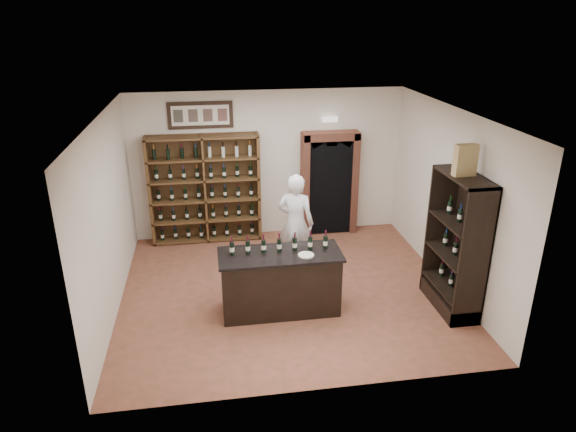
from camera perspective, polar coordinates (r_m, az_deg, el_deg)
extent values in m
plane|color=#974A3C|center=(8.83, -0.12, -8.21)|extent=(5.50, 5.50, 0.00)
plane|color=white|center=(7.77, -0.14, 11.29)|extent=(5.50, 5.50, 0.00)
cube|color=silver|center=(10.53, -2.23, 5.75)|extent=(5.50, 0.04, 3.00)
cube|color=silver|center=(8.25, -19.36, -0.21)|extent=(0.04, 5.00, 3.00)
cube|color=silver|center=(8.99, 17.47, 1.85)|extent=(0.04, 5.00, 3.00)
cube|color=#4F3A1B|center=(10.55, -9.21, 3.25)|extent=(2.20, 0.02, 2.20)
cube|color=#4F3A1B|center=(10.45, -15.07, 2.57)|extent=(0.06, 0.38, 2.20)
cube|color=#4F3A1B|center=(10.43, -3.31, 3.26)|extent=(0.06, 0.38, 2.20)
cube|color=#4F3A1B|center=(10.38, -9.20, 2.93)|extent=(0.04, 0.38, 2.20)
cube|color=#4F3A1B|center=(10.77, -8.86, -2.40)|extent=(2.18, 0.38, 0.04)
cube|color=#4F3A1B|center=(10.61, -9.00, -0.32)|extent=(2.18, 0.38, 0.04)
cube|color=#4F3A1B|center=(10.45, -9.13, 1.83)|extent=(2.18, 0.38, 0.03)
cube|color=#4F3A1B|center=(10.32, -9.27, 4.04)|extent=(2.18, 0.38, 0.04)
cube|color=#4F3A1B|center=(10.20, -9.42, 6.31)|extent=(2.18, 0.38, 0.04)
cube|color=#4F3A1B|center=(10.09, -9.57, 8.63)|extent=(2.18, 0.38, 0.04)
cube|color=black|center=(10.19, -9.71, 10.99)|extent=(1.25, 0.04, 0.52)
cube|color=black|center=(10.72, 4.58, 3.50)|extent=(0.97, 0.29, 2.05)
cube|color=#9A523B|center=(10.59, 1.89, 3.44)|extent=(0.14, 0.35, 2.15)
cube|color=#9A523B|center=(10.82, 7.27, 3.69)|extent=(0.14, 0.35, 2.15)
cube|color=#9A523B|center=(10.42, 4.78, 8.87)|extent=(1.15, 0.35, 0.16)
cube|color=white|center=(10.45, 4.69, 10.66)|extent=(0.30, 0.10, 0.10)
cube|color=black|center=(8.06, -0.88, -7.55)|extent=(1.80, 0.70, 0.94)
cube|color=black|center=(7.82, -0.90, -4.30)|extent=(1.88, 0.78, 0.04)
cylinder|color=black|center=(7.77, -6.25, -3.59)|extent=(0.07, 0.07, 0.21)
cylinder|color=silver|center=(7.77, -6.25, -3.69)|extent=(0.07, 0.07, 0.07)
cylinder|color=#541325|center=(7.70, -6.30, -2.59)|extent=(0.03, 0.03, 0.09)
cylinder|color=black|center=(7.78, -4.48, -3.49)|extent=(0.07, 0.07, 0.21)
cylinder|color=silver|center=(7.78, -4.48, -3.58)|extent=(0.07, 0.07, 0.07)
cylinder|color=#541325|center=(7.71, -4.52, -2.48)|extent=(0.03, 0.03, 0.09)
cylinder|color=black|center=(7.80, -2.72, -3.37)|extent=(0.07, 0.07, 0.21)
cylinder|color=silver|center=(7.80, -2.72, -3.47)|extent=(0.07, 0.07, 0.07)
cylinder|color=#541325|center=(7.73, -2.74, -2.37)|extent=(0.03, 0.03, 0.09)
cylinder|color=black|center=(7.82, -0.97, -3.26)|extent=(0.07, 0.07, 0.21)
cylinder|color=silver|center=(7.83, -0.97, -3.36)|extent=(0.07, 0.07, 0.07)
cylinder|color=#541325|center=(7.76, -0.98, -2.26)|extent=(0.03, 0.03, 0.09)
cylinder|color=black|center=(7.86, 0.76, -3.14)|extent=(0.07, 0.07, 0.21)
cylinder|color=silver|center=(7.86, 0.76, -3.24)|extent=(0.07, 0.07, 0.07)
cylinder|color=#541325|center=(7.79, 0.77, -2.15)|extent=(0.03, 0.03, 0.09)
cylinder|color=black|center=(7.90, 2.48, -3.03)|extent=(0.07, 0.07, 0.21)
cylinder|color=silver|center=(7.90, 2.48, -3.12)|extent=(0.07, 0.07, 0.07)
cylinder|color=#541325|center=(7.83, 2.50, -2.03)|extent=(0.03, 0.03, 0.09)
cylinder|color=black|center=(7.94, 4.18, -2.91)|extent=(0.07, 0.07, 0.21)
cylinder|color=silver|center=(7.95, 4.18, -3.01)|extent=(0.07, 0.07, 0.07)
cylinder|color=#541325|center=(7.88, 4.21, -1.92)|extent=(0.03, 0.03, 0.09)
cube|color=black|center=(8.39, 19.58, -2.84)|extent=(0.02, 1.20, 2.20)
cube|color=black|center=(7.83, 20.03, -4.72)|extent=(0.48, 0.04, 2.20)
cube|color=black|center=(8.76, 16.53, -1.40)|extent=(0.48, 0.04, 2.20)
cube|color=black|center=(7.91, 19.10, 4.15)|extent=(0.48, 1.20, 0.04)
cube|color=black|center=(8.73, 17.42, -8.81)|extent=(0.48, 1.20, 0.24)
cube|color=black|center=(8.62, 17.59, -7.50)|extent=(0.48, 1.16, 0.03)
cube|color=black|center=(8.37, 18.02, -4.21)|extent=(0.48, 1.16, 0.03)
cube|color=black|center=(8.15, 18.47, -0.73)|extent=(0.48, 1.16, 0.03)
imported|color=white|center=(9.13, 0.85, -0.77)|extent=(0.78, 0.67, 1.82)
cylinder|color=silver|center=(7.74, 2.02, -4.36)|extent=(0.24, 0.24, 0.02)
cube|color=tan|center=(7.82, 19.10, 5.89)|extent=(0.34, 0.16, 0.46)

